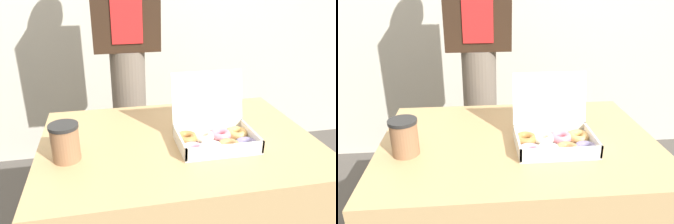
# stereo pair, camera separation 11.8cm
# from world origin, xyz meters

# --- Properties ---
(table) EXTENTS (1.08, 0.76, 0.75)m
(table) POSITION_xyz_m (0.00, 0.00, 0.37)
(table) COLOR tan
(table) RESTS_ON ground_plane
(donut_box) EXTENTS (0.31, 0.26, 0.25)m
(donut_box) POSITION_xyz_m (0.13, -0.06, 0.78)
(donut_box) COLOR white
(donut_box) RESTS_ON table
(coffee_cup) EXTENTS (0.10, 0.10, 0.14)m
(coffee_cup) POSITION_xyz_m (-0.42, -0.07, 0.81)
(coffee_cup) COLOR #8C6042
(coffee_cup) RESTS_ON table
(person_customer) EXTENTS (0.34, 0.21, 1.81)m
(person_customer) POSITION_xyz_m (-0.14, 0.62, 1.02)
(person_customer) COLOR #665B51
(person_customer) RESTS_ON ground_plane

